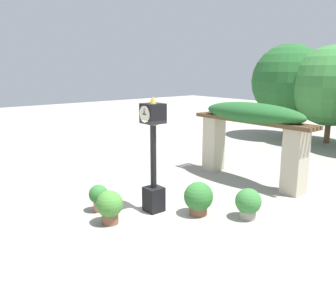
% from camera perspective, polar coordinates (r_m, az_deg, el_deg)
% --- Properties ---
extents(ground_plane, '(60.00, 60.00, 0.00)m').
position_cam_1_polar(ground_plane, '(9.78, -3.26, -10.33)').
color(ground_plane, gray).
extents(pedestal_clock, '(0.51, 0.56, 3.11)m').
position_cam_1_polar(pedestal_clock, '(9.37, -2.36, -1.48)').
color(pedestal_clock, black).
rests_on(pedestal_clock, ground).
extents(pergola, '(4.58, 1.20, 2.69)m').
position_cam_1_polar(pergola, '(12.22, 13.24, 3.45)').
color(pergola, '#BCB299').
rests_on(pergola, ground).
extents(potted_plant_near_left, '(0.67, 0.67, 0.85)m').
position_cam_1_polar(potted_plant_near_left, '(9.04, -9.35, -9.28)').
color(potted_plant_near_left, brown).
rests_on(potted_plant_near_left, ground).
extents(potted_plant_near_right, '(0.52, 0.52, 0.74)m').
position_cam_1_polar(potted_plant_near_right, '(9.84, -11.08, -7.71)').
color(potted_plant_near_right, '#B26B4C').
rests_on(potted_plant_near_right, ground).
extents(potted_plant_far_left, '(0.67, 0.67, 0.80)m').
position_cam_1_polar(potted_plant_far_left, '(9.44, 12.73, -8.72)').
color(potted_plant_far_left, gray).
rests_on(potted_plant_far_left, ground).
extents(potted_plant_far_right, '(0.77, 0.77, 0.89)m').
position_cam_1_polar(potted_plant_far_right, '(9.47, 4.91, -8.12)').
color(potted_plant_far_right, brown).
rests_on(potted_plant_far_right, ground).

